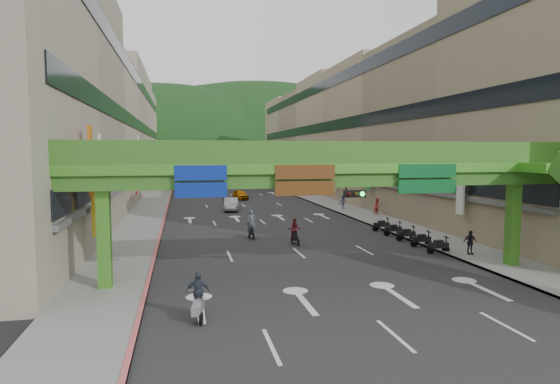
{
  "coord_description": "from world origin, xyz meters",
  "views": [
    {
      "loc": [
        -7.35,
        -17.01,
        6.55
      ],
      "look_at": [
        0.0,
        18.0,
        3.5
      ],
      "focal_mm": 30.0,
      "sensor_mm": 36.0,
      "label": 1
    }
  ],
  "objects_px": {
    "scooter_rider_near": "(251,225)",
    "car_silver": "(231,204)",
    "overpass_near": "(349,179)",
    "scooter_rider_mid": "(295,231)",
    "car_yellow": "(240,195)",
    "pedestrian_red": "(377,208)"
  },
  "relations": [
    {
      "from": "scooter_rider_near",
      "to": "car_silver",
      "type": "relative_size",
      "value": 0.5
    },
    {
      "from": "overpass_near",
      "to": "car_silver",
      "type": "xyz_separation_m",
      "value": [
        -2.94,
        29.62,
        -4.48
      ]
    },
    {
      "from": "scooter_rider_mid",
      "to": "car_yellow",
      "type": "xyz_separation_m",
      "value": [
        0.09,
        32.41,
        -0.29
      ]
    },
    {
      "from": "scooter_rider_mid",
      "to": "pedestrian_red",
      "type": "distance_m",
      "value": 17.18
    },
    {
      "from": "pedestrian_red",
      "to": "car_yellow",
      "type": "bearing_deg",
      "value": 102.09
    },
    {
      "from": "scooter_rider_mid",
      "to": "car_silver",
      "type": "xyz_separation_m",
      "value": [
        -2.46,
        20.08,
        -0.23
      ]
    },
    {
      "from": "scooter_rider_mid",
      "to": "car_yellow",
      "type": "relative_size",
      "value": 0.48
    },
    {
      "from": "car_silver",
      "to": "pedestrian_red",
      "type": "xyz_separation_m",
      "value": [
        14.21,
        -7.54,
        0.14
      ]
    },
    {
      "from": "scooter_rider_near",
      "to": "car_yellow",
      "type": "bearing_deg",
      "value": 84.59
    },
    {
      "from": "scooter_rider_near",
      "to": "scooter_rider_mid",
      "type": "relative_size",
      "value": 1.16
    },
    {
      "from": "pedestrian_red",
      "to": "car_silver",
      "type": "bearing_deg",
      "value": 133.74
    },
    {
      "from": "scooter_rider_near",
      "to": "pedestrian_red",
      "type": "relative_size",
      "value": 1.27
    },
    {
      "from": "car_yellow",
      "to": "scooter_rider_mid",
      "type": "bearing_deg",
      "value": -98.69
    },
    {
      "from": "car_silver",
      "to": "car_yellow",
      "type": "xyz_separation_m",
      "value": [
        2.55,
        12.33,
        -0.06
      ]
    },
    {
      "from": "car_silver",
      "to": "pedestrian_red",
      "type": "bearing_deg",
      "value": -20.57
    },
    {
      "from": "scooter_rider_near",
      "to": "overpass_near",
      "type": "bearing_deg",
      "value": -75.72
    },
    {
      "from": "overpass_near",
      "to": "car_yellow",
      "type": "relative_size",
      "value": 7.18
    },
    {
      "from": "scooter_rider_mid",
      "to": "pedestrian_red",
      "type": "xyz_separation_m",
      "value": [
        11.75,
        12.54,
        -0.1
      ]
    },
    {
      "from": "overpass_near",
      "to": "car_silver",
      "type": "bearing_deg",
      "value": 95.67
    },
    {
      "from": "scooter_rider_near",
      "to": "scooter_rider_mid",
      "type": "distance_m",
      "value": 4.02
    },
    {
      "from": "scooter_rider_near",
      "to": "scooter_rider_mid",
      "type": "xyz_separation_m",
      "value": [
        2.7,
        -2.98,
        -0.08
      ]
    },
    {
      "from": "scooter_rider_near",
      "to": "car_yellow",
      "type": "xyz_separation_m",
      "value": [
        2.79,
        29.44,
        -0.37
      ]
    }
  ]
}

